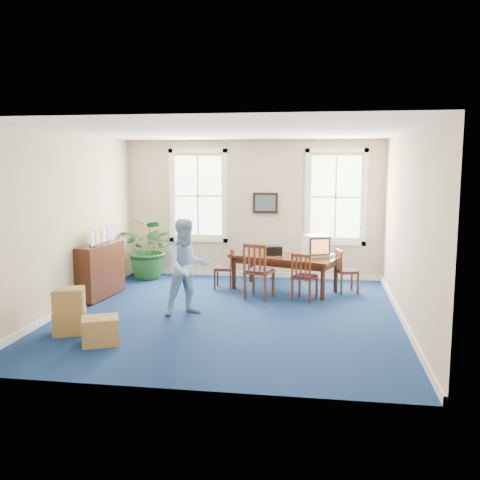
# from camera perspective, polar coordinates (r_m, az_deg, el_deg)

# --- Properties ---
(floor) EXTENTS (6.50, 6.50, 0.00)m
(floor) POSITION_cam_1_polar(r_m,az_deg,el_deg) (9.61, -1.14, -7.90)
(floor) COLOR navy
(floor) RESTS_ON ground
(ceiling) EXTENTS (6.50, 6.50, 0.00)m
(ceiling) POSITION_cam_1_polar(r_m,az_deg,el_deg) (9.25, -1.20, 11.53)
(ceiling) COLOR white
(ceiling) RESTS_ON ground
(wall_back) EXTENTS (6.50, 0.00, 6.50)m
(wall_back) POSITION_cam_1_polar(r_m,az_deg,el_deg) (12.49, 1.37, 3.31)
(wall_back) COLOR #BCAD8F
(wall_back) RESTS_ON ground
(wall_front) EXTENTS (6.50, 0.00, 6.50)m
(wall_front) POSITION_cam_1_polar(r_m,az_deg,el_deg) (6.15, -6.33, -1.80)
(wall_front) COLOR #BCAD8F
(wall_front) RESTS_ON ground
(wall_left) EXTENTS (0.00, 6.50, 6.50)m
(wall_left) POSITION_cam_1_polar(r_m,az_deg,el_deg) (10.24, -17.96, 1.84)
(wall_left) COLOR #BCAD8F
(wall_left) RESTS_ON ground
(wall_right) EXTENTS (0.00, 6.50, 6.50)m
(wall_right) POSITION_cam_1_polar(r_m,az_deg,el_deg) (9.27, 17.44, 1.24)
(wall_right) COLOR #BCAD8F
(wall_right) RESTS_ON ground
(baseboard_back) EXTENTS (6.00, 0.04, 0.12)m
(baseboard_back) POSITION_cam_1_polar(r_m,az_deg,el_deg) (12.69, 1.33, -3.65)
(baseboard_back) COLOR white
(baseboard_back) RESTS_ON ground
(baseboard_left) EXTENTS (0.04, 6.50, 0.12)m
(baseboard_left) POSITION_cam_1_polar(r_m,az_deg,el_deg) (10.49, -17.44, -6.55)
(baseboard_left) COLOR white
(baseboard_left) RESTS_ON ground
(baseboard_right) EXTENTS (0.04, 6.50, 0.12)m
(baseboard_right) POSITION_cam_1_polar(r_m,az_deg,el_deg) (9.56, 16.86, -7.96)
(baseboard_right) COLOR white
(baseboard_right) RESTS_ON ground
(window_left) EXTENTS (1.40, 0.12, 2.20)m
(window_left) POSITION_cam_1_polar(r_m,az_deg,el_deg) (12.68, -4.49, 4.72)
(window_left) COLOR white
(window_left) RESTS_ON ground
(window_right) EXTENTS (1.40, 0.12, 2.20)m
(window_right) POSITION_cam_1_polar(r_m,az_deg,el_deg) (12.35, 10.17, 4.53)
(window_right) COLOR white
(window_right) RESTS_ON ground
(wall_picture) EXTENTS (0.58, 0.06, 0.48)m
(wall_picture) POSITION_cam_1_polar(r_m,az_deg,el_deg) (12.40, 2.73, 3.96)
(wall_picture) COLOR black
(wall_picture) RESTS_ON ground
(conference_table) EXTENTS (2.40, 1.68, 0.75)m
(conference_table) POSITION_cam_1_polar(r_m,az_deg,el_deg) (11.30, 4.75, -3.52)
(conference_table) COLOR #411D0F
(conference_table) RESTS_ON ground
(crt_tv) EXTENTS (0.64, 0.66, 0.44)m
(crt_tv) POSITION_cam_1_polar(r_m,az_deg,el_deg) (11.23, 8.10, -0.59)
(crt_tv) COLOR #B7B7BC
(crt_tv) RESTS_ON conference_table
(game_console) EXTENTS (0.23, 0.26, 0.05)m
(game_console) POSITION_cam_1_polar(r_m,az_deg,el_deg) (11.21, 9.61, -1.62)
(game_console) COLOR white
(game_console) RESTS_ON conference_table
(equipment_bag) EXTENTS (0.41, 0.32, 0.18)m
(equipment_bag) POSITION_cam_1_polar(r_m,az_deg,el_deg) (11.29, 3.54, -1.12)
(equipment_bag) COLOR black
(equipment_bag) RESTS_ON conference_table
(chair_near_left) EXTENTS (0.62, 0.62, 1.11)m
(chair_near_left) POSITION_cam_1_polar(r_m,az_deg,el_deg) (10.58, 2.06, -3.30)
(chair_near_left) COLOR #672B12
(chair_near_left) RESTS_ON ground
(chair_near_right) EXTENTS (0.54, 0.54, 0.94)m
(chair_near_right) POSITION_cam_1_polar(r_m,az_deg,el_deg) (10.53, 6.92, -3.88)
(chair_near_right) COLOR #672B12
(chair_near_right) RESTS_ON ground
(chair_end_left) EXTENTS (0.40, 0.40, 0.88)m
(chair_end_left) POSITION_cam_1_polar(r_m,az_deg,el_deg) (11.45, -1.73, -3.01)
(chair_end_left) COLOR #672B12
(chair_end_left) RESTS_ON ground
(chair_end_right) EXTENTS (0.51, 0.51, 0.91)m
(chair_end_right) POSITION_cam_1_polar(r_m,az_deg,el_deg) (11.28, 11.34, -3.26)
(chair_end_right) COLOR #672B12
(chair_end_right) RESTS_ON ground
(man) EXTENTS (1.05, 0.99, 1.71)m
(man) POSITION_cam_1_polar(r_m,az_deg,el_deg) (9.45, -5.67, -2.89)
(man) COLOR #86B8E1
(man) RESTS_ON ground
(credenza) EXTENTS (0.54, 1.38, 1.05)m
(credenza) POSITION_cam_1_polar(r_m,az_deg,el_deg) (11.01, -14.68, -3.26)
(credenza) COLOR #411D0F
(credenza) RESTS_ON ground
(brochure_rack) EXTENTS (0.15, 0.72, 0.32)m
(brochure_rack) POSITION_cam_1_polar(r_m,az_deg,el_deg) (10.89, -14.72, 0.27)
(brochure_rack) COLOR #99999E
(brochure_rack) RESTS_ON credenza
(potted_plant) EXTENTS (1.53, 1.42, 1.42)m
(potted_plant) POSITION_cam_1_polar(r_m,az_deg,el_deg) (12.54, -9.61, -0.89)
(potted_plant) COLOR #1C501F
(potted_plant) RESTS_ON ground
(cardboard_boxes) EXTENTS (1.74, 1.74, 0.77)m
(cardboard_boxes) POSITION_cam_1_polar(r_m,az_deg,el_deg) (8.86, -16.36, -7.05)
(cardboard_boxes) COLOR #A77D46
(cardboard_boxes) RESTS_ON ground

